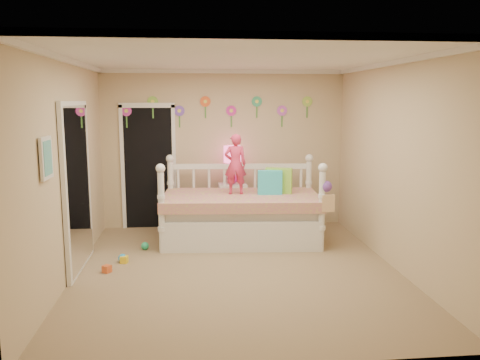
{
  "coord_description": "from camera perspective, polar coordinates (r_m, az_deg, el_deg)",
  "views": [
    {
      "loc": [
        -0.56,
        -5.8,
        2.11
      ],
      "look_at": [
        0.1,
        0.6,
        1.05
      ],
      "focal_mm": 36.31,
      "sensor_mm": 36.0,
      "label": 1
    }
  ],
  "objects": [
    {
      "name": "nightstand",
      "position": [
        8.04,
        -0.89,
        -3.1
      ],
      "size": [
        0.46,
        0.36,
        0.75
      ],
      "primitive_type": "cube",
      "rotation": [
        0.0,
        0.0,
        0.03
      ],
      "color": "white",
      "rests_on": "floor"
    },
    {
      "name": "crown_molding",
      "position": [
        5.85,
        -0.39,
        13.87
      ],
      "size": [
        4.0,
        4.5,
        0.06
      ],
      "primitive_type": null,
      "color": "white",
      "rests_on": "ceiling"
    },
    {
      "name": "wall_picture",
      "position": [
        5.13,
        -21.83,
        2.42
      ],
      "size": [
        0.05,
        0.34,
        0.42
      ],
      "primitive_type": "cube",
      "color": "white",
      "rests_on": "left_wall"
    },
    {
      "name": "right_wall",
      "position": [
        6.39,
        17.79,
        1.62
      ],
      "size": [
        0.01,
        4.5,
        2.6
      ],
      "primitive_type": "cube",
      "color": "tan",
      "rests_on": "floor"
    },
    {
      "name": "daybed",
      "position": [
        7.29,
        0.1,
        -2.27
      ],
      "size": [
        2.45,
        1.45,
        1.28
      ],
      "primitive_type": null,
      "rotation": [
        0.0,
        0.0,
        -0.08
      ],
      "color": "white",
      "rests_on": "floor"
    },
    {
      "name": "floor",
      "position": [
        6.2,
        -0.36,
        -10.55
      ],
      "size": [
        4.0,
        4.5,
        0.01
      ],
      "primitive_type": "cube",
      "color": "#7F684C",
      "rests_on": "ground"
    },
    {
      "name": "hanging_bag",
      "position": [
        6.83,
        10.11,
        -2.01
      ],
      "size": [
        0.2,
        0.16,
        0.36
      ],
      "primitive_type": null,
      "color": "beige",
      "rests_on": "daybed"
    },
    {
      "name": "left_wall",
      "position": [
        6.03,
        -19.65,
        1.09
      ],
      "size": [
        0.01,
        4.5,
        2.6
      ],
      "primitive_type": "cube",
      "color": "tan",
      "rests_on": "floor"
    },
    {
      "name": "closet_doorway",
      "position": [
        8.14,
        -10.7,
        1.6
      ],
      "size": [
        0.9,
        0.04,
        2.07
      ],
      "primitive_type": "cube",
      "color": "black",
      "rests_on": "back_wall"
    },
    {
      "name": "pillow_turquoise",
      "position": [
        7.28,
        3.52,
        -0.28
      ],
      "size": [
        0.37,
        0.15,
        0.36
      ],
      "primitive_type": "cube",
      "rotation": [
        0.0,
        0.0,
        -0.08
      ],
      "color": "#27A9C3",
      "rests_on": "daybed"
    },
    {
      "name": "mirror_closet",
      "position": [
        6.35,
        -18.54,
        -0.74
      ],
      "size": [
        0.07,
        1.3,
        2.1
      ],
      "primitive_type": "cube",
      "color": "white",
      "rests_on": "left_wall"
    },
    {
      "name": "flower_decals",
      "position": [
        8.05,
        -2.56,
        8.13
      ],
      "size": [
        3.4,
        0.02,
        0.5
      ],
      "primitive_type": null,
      "color": "#B2668C",
      "rests_on": "back_wall"
    },
    {
      "name": "pillow_lime",
      "position": [
        7.39,
        4.56,
        -0.07
      ],
      "size": [
        0.43,
        0.26,
        0.38
      ],
      "primitive_type": "cube",
      "rotation": [
        0.0,
        0.0,
        -0.29
      ],
      "color": "#8FD340",
      "rests_on": "daybed"
    },
    {
      "name": "table_lamp",
      "position": [
        7.91,
        -0.9,
        2.5
      ],
      "size": [
        0.28,
        0.28,
        0.62
      ],
      "color": "#DA1D8D",
      "rests_on": "nightstand"
    },
    {
      "name": "ceiling",
      "position": [
        5.85,
        -0.39,
        14.16
      ],
      "size": [
        4.0,
        4.5,
        0.01
      ],
      "primitive_type": "cube",
      "color": "white",
      "rests_on": "floor"
    },
    {
      "name": "back_wall",
      "position": [
        8.11,
        -1.89,
        3.62
      ],
      "size": [
        4.0,
        0.01,
        2.6
      ],
      "primitive_type": "cube",
      "color": "tan",
      "rests_on": "floor"
    },
    {
      "name": "toy_scatter",
      "position": [
        6.58,
        -14.39,
        -9.15
      ],
      "size": [
        1.13,
        1.47,
        0.11
      ],
      "primitive_type": null,
      "rotation": [
        0.0,
        0.0,
        -0.29
      ],
      "color": "#996666",
      "rests_on": "floor"
    },
    {
      "name": "child",
      "position": [
        7.25,
        -0.55,
        1.87
      ],
      "size": [
        0.33,
        0.22,
        0.91
      ],
      "primitive_type": "imported",
      "rotation": [
        0.0,
        0.0,
        3.12
      ],
      "color": "#E4335C",
      "rests_on": "daybed"
    }
  ]
}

